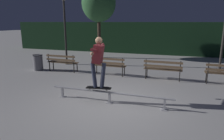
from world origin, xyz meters
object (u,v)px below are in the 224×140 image
object	(u,v)px
grind_rail	(109,94)
park_bench_leftmost	(62,61)
skateboarder	(98,58)
tree_far_left	(99,3)
skateboard	(99,88)
park_bench_right_center	(163,68)
lamp_post_left	(65,21)
trash_can	(38,62)
park_bench_left_center	(108,64)

from	to	relation	value
grind_rail	park_bench_leftmost	world-z (taller)	park_bench_leftmost
skateboarder	grind_rail	bearing A→B (deg)	-0.06
park_bench_leftmost	tree_far_left	distance (m)	5.36
grind_rail	tree_far_left	xyz separation A→B (m)	(-3.26, 7.48, 3.34)
park_bench_leftmost	skateboard	bearing A→B (deg)	-44.21
park_bench_right_center	tree_far_left	distance (m)	7.07
grind_rail	park_bench_leftmost	size ratio (longest dim) A/B	2.41
skateboarder	tree_far_left	world-z (taller)	tree_far_left
skateboard	lamp_post_left	bearing A→B (deg)	129.34
trash_can	park_bench_leftmost	bearing A→B (deg)	4.66
park_bench_leftmost	lamp_post_left	world-z (taller)	lamp_post_left
park_bench_leftmost	trash_can	xyz separation A→B (m)	(-1.35, -0.11, -0.12)
tree_far_left	skateboard	bearing A→B (deg)	-68.78
skateboard	grind_rail	bearing A→B (deg)	-0.00
skateboard	park_bench_leftmost	distance (m)	4.46
skateboard	trash_can	bearing A→B (deg)	146.62
grind_rail	trash_can	bearing A→B (deg)	148.56
park_bench_leftmost	park_bench_left_center	bearing A→B (deg)	0.00
park_bench_leftmost	skateboarder	bearing A→B (deg)	-44.18
skateboarder	lamp_post_left	distance (m)	6.27
tree_far_left	lamp_post_left	bearing A→B (deg)	-110.50
skateboard	tree_far_left	distance (m)	8.63
lamp_post_left	park_bench_left_center	bearing A→B (deg)	-27.74
park_bench_left_center	trash_can	size ratio (longest dim) A/B	2.01
grind_rail	lamp_post_left	world-z (taller)	lamp_post_left
park_bench_left_center	grind_rail	bearing A→B (deg)	-70.57
tree_far_left	skateboarder	bearing A→B (deg)	-68.76
park_bench_left_center	trash_can	xyz separation A→B (m)	(-3.81, -0.11, -0.12)
park_bench_right_center	lamp_post_left	world-z (taller)	lamp_post_left
park_bench_left_center	tree_far_left	xyz separation A→B (m)	(-2.16, 4.37, 3.09)
trash_can	tree_far_left	bearing A→B (deg)	69.84
park_bench_leftmost	park_bench_left_center	distance (m)	2.45
grind_rail	tree_far_left	distance (m)	8.81
park_bench_leftmost	trash_can	distance (m)	1.36
grind_rail	park_bench_right_center	distance (m)	3.40
park_bench_right_center	park_bench_left_center	bearing A→B (deg)	180.00
grind_rail	park_bench_right_center	size ratio (longest dim) A/B	2.41
grind_rail	park_bench_left_center	bearing A→B (deg)	109.43
lamp_post_left	skateboard	bearing A→B (deg)	-50.66
park_bench_leftmost	lamp_post_left	xyz separation A→B (m)	(-0.72, 1.67, 1.94)
park_bench_left_center	tree_far_left	bearing A→B (deg)	116.32
skateboard	park_bench_leftmost	world-z (taller)	park_bench_leftmost
skateboarder	park_bench_left_center	bearing A→B (deg)	103.47
park_bench_left_center	trash_can	distance (m)	3.81
park_bench_right_center	skateboarder	bearing A→B (deg)	-118.80
trash_can	park_bench_right_center	bearing A→B (deg)	1.01
skateboard	tree_far_left	size ratio (longest dim) A/B	0.16
skateboard	park_bench_leftmost	xyz separation A→B (m)	(-3.19, 3.11, 0.09)
skateboarder	park_bench_right_center	size ratio (longest dim) A/B	0.97
skateboard	tree_far_left	xyz separation A→B (m)	(-2.90, 7.48, 3.18)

